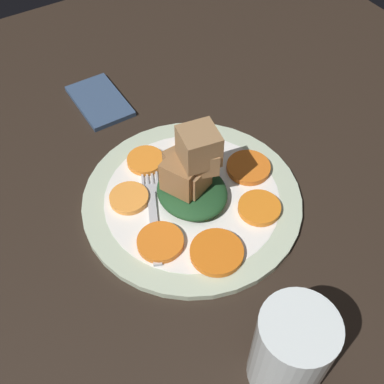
% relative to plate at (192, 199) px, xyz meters
% --- Properties ---
extents(table_slab, '(1.20, 1.20, 0.02)m').
position_rel_plate_xyz_m(table_slab, '(0.00, 0.00, -0.02)').
color(table_slab, black).
rests_on(table_slab, ground).
extents(plate, '(0.30, 0.30, 0.01)m').
position_rel_plate_xyz_m(plate, '(0.00, 0.00, 0.00)').
color(plate, beige).
rests_on(plate, table_slab).
extents(carrot_slice_0, '(0.06, 0.06, 0.01)m').
position_rel_plate_xyz_m(carrot_slice_0, '(0.04, -0.07, 0.01)').
color(carrot_slice_0, orange).
rests_on(carrot_slice_0, plate).
extents(carrot_slice_1, '(0.07, 0.07, 0.01)m').
position_rel_plate_xyz_m(carrot_slice_1, '(0.09, -0.02, 0.01)').
color(carrot_slice_1, orange).
rests_on(carrot_slice_1, plate).
extents(carrot_slice_2, '(0.06, 0.06, 0.01)m').
position_rel_plate_xyz_m(carrot_slice_2, '(0.07, 0.06, 0.01)').
color(carrot_slice_2, orange).
rests_on(carrot_slice_2, plate).
extents(carrot_slice_3, '(0.06, 0.06, 0.01)m').
position_rel_plate_xyz_m(carrot_slice_3, '(0.00, 0.10, 0.01)').
color(carrot_slice_3, orange).
rests_on(carrot_slice_3, plate).
extents(carrot_slice_4, '(0.05, 0.05, 0.01)m').
position_rel_plate_xyz_m(carrot_slice_4, '(-0.08, 0.05, 0.01)').
color(carrot_slice_4, orange).
rests_on(carrot_slice_4, plate).
extents(carrot_slice_5, '(0.05, 0.05, 0.01)m').
position_rel_plate_xyz_m(carrot_slice_5, '(-0.09, -0.02, 0.01)').
color(carrot_slice_5, orange).
rests_on(carrot_slice_5, plate).
extents(carrot_slice_6, '(0.05, 0.05, 0.01)m').
position_rel_plate_xyz_m(carrot_slice_6, '(-0.04, -0.08, 0.01)').
color(carrot_slice_6, '#F9953A').
rests_on(carrot_slice_6, plate).
extents(center_pile, '(0.10, 0.09, 0.12)m').
position_rel_plate_xyz_m(center_pile, '(-0.00, 0.00, 0.05)').
color(center_pile, '#1E4723').
rests_on(center_pile, plate).
extents(fork, '(0.17, 0.09, 0.00)m').
position_rel_plate_xyz_m(fork, '(-0.01, -0.06, 0.01)').
color(fork, '#B2B2B7').
rests_on(fork, plate).
extents(water_glass, '(0.08, 0.08, 0.12)m').
position_rel_plate_xyz_m(water_glass, '(0.25, -0.04, 0.05)').
color(water_glass, silver).
rests_on(water_glass, table_slab).
extents(napkin, '(0.12, 0.07, 0.01)m').
position_rel_plate_xyz_m(napkin, '(-0.26, -0.02, -0.00)').
color(napkin, '#334766').
rests_on(napkin, table_slab).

